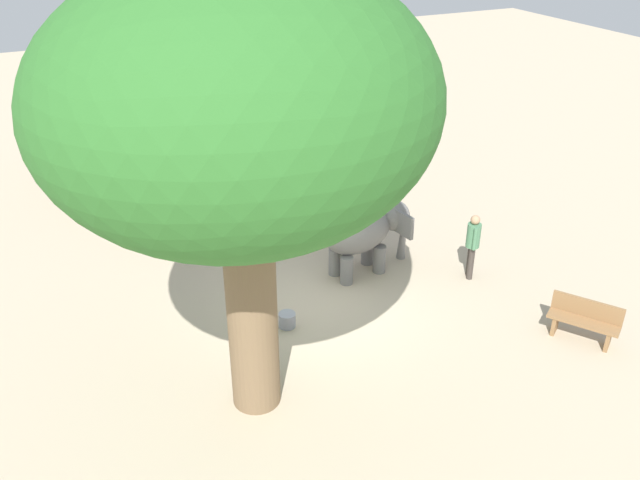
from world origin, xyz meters
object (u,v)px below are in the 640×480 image
Objects in this scene: shade_tree_main at (240,109)px; picnic_table_near at (171,211)px; market_stall_green at (198,135)px; feed_bucket at (287,320)px; elephant at (366,232)px; market_stall_orange at (115,147)px; market_stall_teal at (273,124)px; wooden_bench at (584,319)px; picnic_table_far at (307,189)px; person_handler at (473,242)px.

picnic_table_near is (0.23, 7.19, -4.83)m from shade_tree_main.
market_stall_green reaches higher than feed_bucket.
market_stall_green reaches higher than picnic_table_near.
shade_tree_main reaches higher than picnic_table_near.
feed_bucket is at bearing -160.66° from elephant.
market_stall_orange is (-0.44, 11.21, -4.28)m from shade_tree_main.
shade_tree_main reaches higher than market_stall_teal.
wooden_bench is at bearing -59.92° from market_stall_orange.
elephant is at bearing 27.47° from feed_bucket.
market_stall_green is at bearing 94.56° from elephant.
market_stall_teal is at bearing -24.72° from wooden_bench.
shade_tree_main is 12.01m from market_stall_orange.
market_stall_green is at bearing -159.80° from picnic_table_far.
market_stall_green is (1.92, 4.03, 0.55)m from picnic_table_near.
picnic_table_near is 6.08m from market_stall_teal.
market_stall_teal is (-1.93, 12.31, 0.67)m from wooden_bench.
elephant is 0.94× the size of market_stall_orange.
picnic_table_near is 4.12m from market_stall_orange.
picnic_table_far is (4.11, 6.98, -4.83)m from shade_tree_main.
picnic_table_near is 5.04× the size of feed_bucket.
feed_bucket is at bearing -79.10° from market_stall_orange.
person_handler is 0.89× the size of picnic_table_near.
picnic_table_near is at bearing -80.46° from market_stall_orange.
wooden_bench is (0.63, -2.98, -0.48)m from person_handler.
elephant is 1.31× the size of picnic_table_near.
feed_bucket is (-2.75, -5.14, -0.43)m from picnic_table_far.
market_stall_green is (-4.53, 12.31, 0.67)m from wooden_bench.
market_stall_teal reaches higher than feed_bucket.
feed_bucket is (1.13, -5.34, -0.43)m from picnic_table_near.
person_handler is 0.64× the size of market_stall_orange.
shade_tree_main reaches higher than person_handler.
shade_tree_main reaches higher than wooden_bench.
person_handler is 3.08m from wooden_bench.
market_stall_teal is (0.65, 4.23, 0.55)m from picnic_table_far.
person_handler is 11.37m from market_stall_orange.
market_stall_orange is (-6.50, 9.33, 0.19)m from person_handler.
market_stall_teal is at bearing 0.00° from market_stall_orange.
wooden_bench is 13.13m from market_stall_green.
picnic_table_far is 0.64× the size of market_stall_green.
picnic_table_near is 1.13× the size of picnic_table_far.
picnic_table_far is at bearing 72.95° from picnic_table_near.
picnic_table_near is at bearing 101.91° from feed_bucket.
wooden_bench is 8.48m from picnic_table_far.
market_stall_orange is 9.59m from feed_bucket.
feed_bucket is (-0.80, -9.37, -0.98)m from market_stall_green.
market_stall_teal is at bearing 67.01° from shade_tree_main.
elephant is at bearing -1.22° from wooden_bench.
shade_tree_main is at bearing -100.89° from market_stall_green.
picnic_table_far is at bearing 61.86° from feed_bucket.
person_handler is 4.50× the size of feed_bucket.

